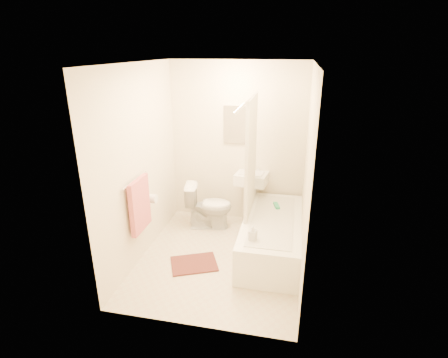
% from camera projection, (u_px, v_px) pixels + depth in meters
% --- Properties ---
extents(floor, '(2.40, 2.40, 0.00)m').
position_uv_depth(floor, '(220.00, 258.00, 4.52)').
color(floor, beige).
rests_on(floor, ground).
extents(ceiling, '(2.40, 2.40, 0.00)m').
position_uv_depth(ceiling, '(219.00, 63.00, 3.67)').
color(ceiling, white).
rests_on(ceiling, ground).
extents(wall_back, '(2.00, 0.02, 2.40)m').
position_uv_depth(wall_back, '(237.00, 144.00, 5.19)').
color(wall_back, beige).
rests_on(wall_back, ground).
extents(wall_left, '(0.02, 2.40, 2.40)m').
position_uv_depth(wall_left, '(140.00, 165.00, 4.29)').
color(wall_left, beige).
rests_on(wall_left, ground).
extents(wall_right, '(0.02, 2.40, 2.40)m').
position_uv_depth(wall_right, '(307.00, 177.00, 3.90)').
color(wall_right, beige).
rests_on(wall_right, ground).
extents(mirror, '(0.40, 0.03, 0.55)m').
position_uv_depth(mirror, '(237.00, 125.00, 5.07)').
color(mirror, white).
rests_on(mirror, wall_back).
extents(curtain_rod, '(0.03, 1.70, 0.03)m').
position_uv_depth(curtain_rod, '(248.00, 101.00, 3.84)').
color(curtain_rod, silver).
rests_on(curtain_rod, wall_back).
extents(shower_curtain, '(0.04, 0.80, 1.55)m').
position_uv_depth(shower_curtain, '(251.00, 158.00, 4.49)').
color(shower_curtain, silver).
rests_on(shower_curtain, curtain_rod).
extents(towel_bar, '(0.02, 0.60, 0.02)m').
position_uv_depth(towel_bar, '(135.00, 180.00, 4.09)').
color(towel_bar, silver).
rests_on(towel_bar, wall_left).
extents(towel, '(0.06, 0.45, 0.66)m').
position_uv_depth(towel, '(140.00, 205.00, 4.19)').
color(towel, '#CC7266').
rests_on(towel, towel_bar).
extents(toilet_paper, '(0.11, 0.12, 0.12)m').
position_uv_depth(toilet_paper, '(152.00, 199.00, 4.56)').
color(toilet_paper, white).
rests_on(toilet_paper, wall_left).
extents(toilet, '(0.74, 0.50, 0.67)m').
position_uv_depth(toilet, '(209.00, 206.00, 5.20)').
color(toilet, white).
rests_on(toilet, floor).
extents(sink, '(0.49, 0.42, 0.89)m').
position_uv_depth(sink, '(251.00, 196.00, 5.28)').
color(sink, white).
rests_on(sink, floor).
extents(bathtub, '(0.74, 1.69, 0.47)m').
position_uv_depth(bathtub, '(272.00, 235.00, 4.59)').
color(bathtub, white).
rests_on(bathtub, floor).
extents(bath_mat, '(0.68, 0.61, 0.02)m').
position_uv_depth(bath_mat, '(194.00, 264.00, 4.38)').
color(bath_mat, '#4B261E').
rests_on(bath_mat, floor).
extents(soap_bottle, '(0.10, 0.10, 0.18)m').
position_uv_depth(soap_bottle, '(253.00, 233.00, 3.98)').
color(soap_bottle, silver).
rests_on(soap_bottle, bathtub).
extents(scrub_brush, '(0.11, 0.20, 0.04)m').
position_uv_depth(scrub_brush, '(277.00, 206.00, 4.84)').
color(scrub_brush, '#2DA46A').
rests_on(scrub_brush, bathtub).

